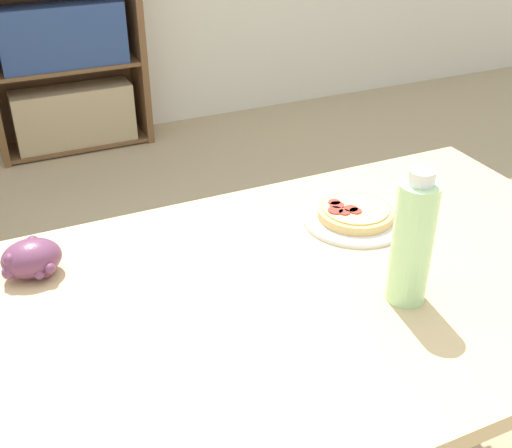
# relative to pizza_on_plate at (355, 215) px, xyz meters

# --- Properties ---
(dining_table) EXTENTS (1.28, 0.81, 0.75)m
(dining_table) POSITION_rel_pizza_on_plate_xyz_m (-0.18, -0.17, -0.11)
(dining_table) COLOR #D1B27F
(dining_table) RESTS_ON ground_plane
(pizza_on_plate) EXTENTS (0.23, 0.23, 0.04)m
(pizza_on_plate) POSITION_rel_pizza_on_plate_xyz_m (0.00, 0.00, 0.00)
(pizza_on_plate) COLOR white
(pizza_on_plate) RESTS_ON dining_table
(grape_bunch) EXTENTS (0.12, 0.10, 0.07)m
(grape_bunch) POSITION_rel_pizza_on_plate_xyz_m (-0.67, 0.08, 0.02)
(grape_bunch) COLOR #6B3856
(grape_bunch) RESTS_ON dining_table
(drink_bottle) EXTENTS (0.07, 0.07, 0.26)m
(drink_bottle) POSITION_rel_pizza_on_plate_xyz_m (-0.07, -0.28, 0.11)
(drink_bottle) COLOR #B7EAA3
(drink_bottle) RESTS_ON dining_table
(bookshelf) EXTENTS (0.82, 0.27, 1.35)m
(bookshelf) POSITION_rel_pizza_on_plate_xyz_m (-0.23, 2.43, -0.12)
(bookshelf) COLOR brown
(bookshelf) RESTS_ON ground_plane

